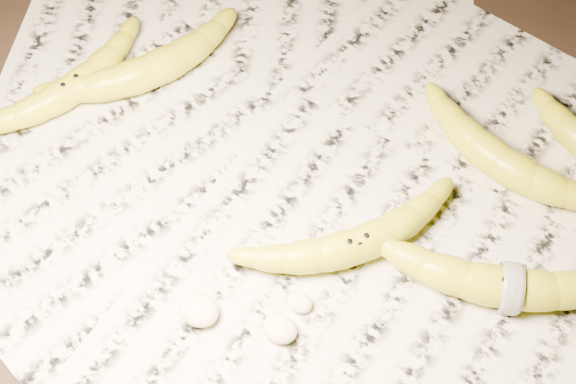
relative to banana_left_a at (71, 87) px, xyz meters
The scene contains 11 objects.
ground 0.30m from the banana_left_a, ahead, with size 3.00×3.00×0.00m, color black.
newspaper_patch 0.32m from the banana_left_a, ahead, with size 0.90×0.70×0.01m, color beige.
banana_left_a is the anchor object (origin of this frame).
banana_left_b 0.09m from the banana_left_a, 45.07° to the left, with size 0.21×0.07×0.04m, color gold, non-canonical shape.
banana_center 0.37m from the banana_left_a, ahead, with size 0.21×0.06×0.04m, color gold, non-canonical shape.
banana_taped 0.52m from the banana_left_a, ahead, with size 0.25×0.07×0.04m, color gold, non-canonical shape.
banana_upper_a 0.48m from the banana_left_a, 16.80° to the left, with size 0.21×0.06×0.04m, color gold, non-canonical shape.
measuring_tape 0.52m from the banana_left_a, ahead, with size 0.05×0.05×0.00m, color white.
flesh_chunk_a 0.31m from the banana_left_a, 30.16° to the right, with size 0.04×0.03×0.02m, color beige.
flesh_chunk_b 0.37m from the banana_left_a, 21.31° to the right, with size 0.03×0.03×0.02m, color beige.
flesh_chunk_c 0.36m from the banana_left_a, 16.17° to the right, with size 0.03×0.02×0.01m, color beige.
Camera 1 is at (0.20, -0.37, 0.71)m, focal length 50.00 mm.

